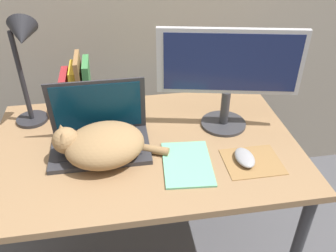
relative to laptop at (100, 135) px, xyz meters
The scene contains 10 objects.
desk 0.21m from the laptop, ahead, with size 1.18×0.76×0.75m.
laptop is the anchor object (origin of this frame).
cat 0.09m from the laptop, 83.75° to the right, with size 0.42×0.29×0.14m.
external_monitor 0.55m from the laptop, ahead, with size 0.55×0.19×0.41m.
mousepad 0.58m from the laptop, 19.25° to the right, with size 0.21×0.17×0.00m.
computer_mouse 0.55m from the laptop, 19.35° to the right, with size 0.07×0.11×0.03m.
book_row 0.29m from the laptop, 107.86° to the left, with size 0.12×0.16×0.26m.
desk_lamp 0.41m from the laptop, 142.63° to the left, with size 0.17×0.17×0.46m.
notepad 0.35m from the laptop, 28.29° to the right, with size 0.19×0.26×0.01m.
webcam 0.35m from the laptop, 65.64° to the left, with size 0.05×0.05×0.07m.
Camera 1 is at (-0.09, -0.73, 1.59)m, focal length 38.00 mm.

